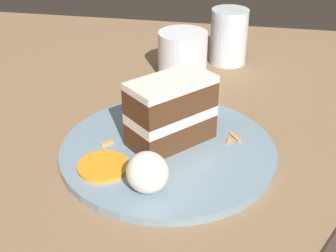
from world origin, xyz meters
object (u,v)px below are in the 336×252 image
object	(u,v)px
cake_slice	(171,111)
cream_dollop	(143,172)
orange_garnish	(103,166)
coffee_mug	(183,52)
drinking_glass	(229,40)
plate	(168,150)

from	to	relation	value
cake_slice	cream_dollop	distance (m)	0.11
orange_garnish	coffee_mug	xyz separation A→B (m)	(0.05, 0.31, 0.03)
cream_dollop	orange_garnish	distance (m)	0.07
cake_slice	drinking_glass	bearing A→B (deg)	-57.53
cream_dollop	drinking_glass	world-z (taller)	drinking_glass
plate	cream_dollop	size ratio (longest dim) A/B	5.63
plate	orange_garnish	distance (m)	0.09
cream_dollop	drinking_glass	bearing A→B (deg)	81.14
cake_slice	cream_dollop	xyz separation A→B (m)	(-0.01, -0.11, -0.02)
cake_slice	orange_garnish	xyz separation A→B (m)	(-0.07, -0.07, -0.04)
cake_slice	coffee_mug	size ratio (longest dim) A/B	1.41
cake_slice	orange_garnish	world-z (taller)	cake_slice
cake_slice	orange_garnish	bearing A→B (deg)	89.42
cake_slice	cream_dollop	size ratio (longest dim) A/B	2.41
orange_garnish	drinking_glass	xyz separation A→B (m)	(0.12, 0.38, 0.03)
drinking_glass	plate	bearing A→B (deg)	-99.50
drinking_glass	orange_garnish	bearing A→B (deg)	-107.74
orange_garnish	drinking_glass	size ratio (longest dim) A/B	0.63
cream_dollop	cake_slice	bearing A→B (deg)	83.68
orange_garnish	coffee_mug	bearing A→B (deg)	81.19
cream_dollop	coffee_mug	distance (m)	0.34
cake_slice	drinking_glass	xyz separation A→B (m)	(0.05, 0.30, -0.01)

